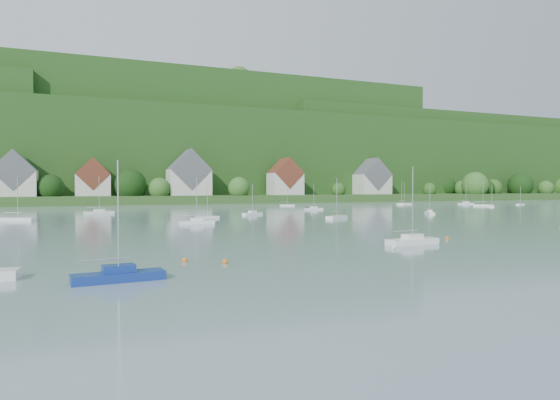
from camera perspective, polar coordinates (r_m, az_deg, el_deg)
name	(u,v)px	position (r m, az deg, el deg)	size (l,w,h in m)	color
far_shore_strip	(171,199)	(205.39, -12.59, 0.16)	(600.00, 60.00, 3.00)	#28491B
forested_ridge	(150,156)	(273.76, -14.92, 4.95)	(620.00, 181.22, 69.89)	#154415
village_building_0	(15,177)	(190.72, -28.47, 2.32)	(14.00, 10.40, 16.00)	silver
village_building_1	(93,180)	(191.58, -20.95, 2.17)	(12.00, 9.36, 14.00)	silver
village_building_2	(189,177)	(194.50, -10.57, 2.68)	(16.00, 11.44, 18.00)	silver
village_building_3	(285,179)	(204.40, 0.61, 2.41)	(13.00, 10.40, 15.50)	silver
village_building_4	(372,180)	(228.98, 10.67, 2.33)	(15.00, 10.40, 16.50)	silver
near_sailboat_1	(119,275)	(34.30, -18.25, -8.25)	(6.04, 2.20, 7.97)	navy
near_sailboat_3	(412,240)	(55.13, 15.14, -4.54)	(6.41, 2.46, 8.44)	white
mooring_buoy_0	(225,263)	(40.37, -6.40, -7.34)	(0.47, 0.47, 0.47)	orange
mooring_buoy_1	(393,249)	(50.22, 13.03, -5.62)	(0.45, 0.45, 0.45)	silver
mooring_buoy_3	(447,239)	(61.82, 18.87, -4.33)	(0.44, 0.44, 0.44)	orange
mooring_buoy_5	(185,262)	(41.74, -11.01, -7.06)	(0.46, 0.46, 0.46)	orange
far_sailboat_cluster	(297,209)	(128.04, 1.97, -1.10)	(201.25, 68.78, 8.71)	white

